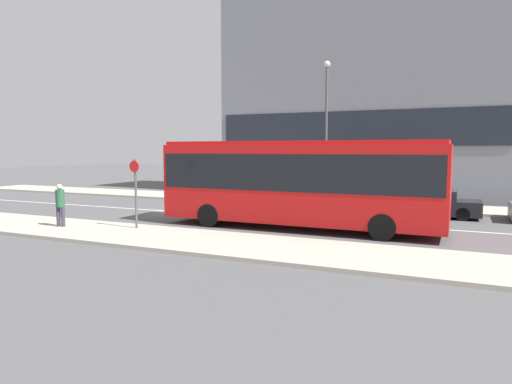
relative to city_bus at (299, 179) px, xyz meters
name	(u,v)px	position (x,y,z in m)	size (l,w,h in m)	color
ground_plane	(187,212)	(-6.62, 2.11, -2.01)	(120.00, 120.00, 0.00)	#4F4F51
sidewalk_near	(97,231)	(-6.62, -4.14, -1.94)	(44.00, 3.50, 0.13)	#B2A899
sidewalk_far	(242,199)	(-6.62, 8.36, -1.94)	(44.00, 3.50, 0.13)	#B2A899
lane_centerline	(187,212)	(-6.62, 2.11, -2.00)	(41.80, 0.16, 0.01)	silver
apartment_block_left_tower	(365,77)	(-0.44, 15.04, 6.14)	(18.74, 6.94, 16.31)	gray
city_bus	(299,179)	(0.00, 0.00, 0.00)	(11.24, 2.61, 3.50)	red
parked_car_0	(432,204)	(4.71, 5.66, -1.40)	(4.17, 1.78, 1.28)	black
pedestrian_near_stop	(60,203)	(-8.50, -4.14, -0.93)	(0.34, 0.34, 1.68)	#383347
bus_stop_sign	(136,188)	(-5.51, -3.23, -0.32)	(0.44, 0.12, 2.67)	#4C4C51
street_lamp	(326,119)	(-0.93, 7.24, 2.81)	(0.36, 0.36, 7.80)	#4C4C51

